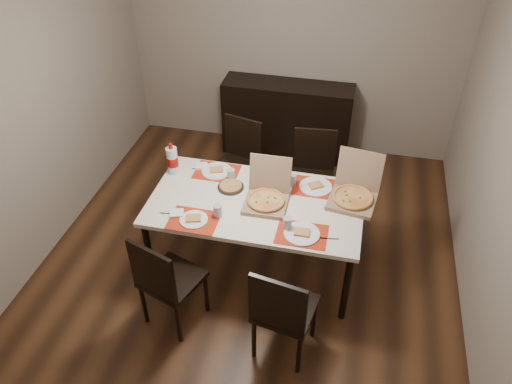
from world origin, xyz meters
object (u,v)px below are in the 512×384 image
dip_bowl (278,192)px  dining_table (256,207)px  chair_far_left (238,159)px  pizza_box_center (267,197)px  soda_bottle (172,160)px  sideboard (287,119)px  chair_near_left (165,280)px  chair_far_right (313,171)px  chair_near_right (282,310)px

dip_bowl → dining_table: bearing=-137.5°
chair_far_left → pizza_box_center: size_ratio=2.32×
soda_bottle → sideboard: bearing=66.1°
chair_near_left → dip_bowl: chair_near_left is taller
chair_near_left → dip_bowl: 1.21m
pizza_box_center → chair_far_right: bearing=71.5°
pizza_box_center → soda_bottle: pizza_box_center is taller
chair_far_right → dining_table: bearing=-113.6°
chair_near_right → pizza_box_center: bearing=109.0°
soda_bottle → chair_near_right: bearing=-42.9°
pizza_box_center → soda_bottle: (-0.92, 0.24, 0.07)m
pizza_box_center → chair_near_right: bearing=-71.0°
sideboard → chair_far_left: 1.08m
sideboard → chair_near_right: (0.47, -2.85, 0.06)m
chair_near_left → chair_far_right: 1.92m
sideboard → chair_far_left: chair_far_left is taller
chair_near_left → soda_bottle: 1.15m
dining_table → chair_far_left: (-0.40, 0.93, -0.17)m
chair_far_left → pizza_box_center: (0.49, -0.92, 0.30)m
chair_near_left → sideboard: bearing=80.4°
chair_far_right → dip_bowl: (-0.22, -0.73, 0.25)m
dining_table → pizza_box_center: bearing=4.6°
chair_near_left → chair_near_right: size_ratio=1.00×
chair_far_right → soda_bottle: 1.41m
pizza_box_center → soda_bottle: size_ratio=1.29×
chair_near_left → dining_table: bearing=56.4°
chair_near_right → pizza_box_center: size_ratio=2.32×
sideboard → dip_bowl: size_ratio=14.30×
chair_near_right → chair_far_left: (-0.80, 1.82, 0.00)m
chair_near_right → chair_far_left: same height
chair_far_left → dip_bowl: 0.99m
pizza_box_center → dip_bowl: bearing=63.1°
chair_far_right → chair_near_right: bearing=-89.4°
dining_table → pizza_box_center: (0.09, 0.01, 0.12)m
chair_near_left → chair_far_left: size_ratio=1.00×
chair_near_left → chair_far_right: bearing=61.4°
chair_near_left → dip_bowl: (0.70, 0.95, 0.25)m
chair_near_left → soda_bottle: bearing=105.6°
dining_table → sideboard: bearing=92.1°
dining_table → pizza_box_center: size_ratio=4.49×
dining_table → soda_bottle: bearing=163.6°
dining_table → chair_near_right: chair_near_right is taller
sideboard → dip_bowl: sideboard is taller
chair_near_right → pizza_box_center: (-0.31, 0.90, 0.30)m
chair_far_right → chair_near_left: bearing=-118.6°
sideboard → chair_far_left: bearing=-107.8°
chair_near_left → soda_bottle: size_ratio=3.00×
dining_table → dip_bowl: 0.23m
chair_far_left → soda_bottle: soda_bottle is taller
dining_table → chair_near_right: size_ratio=1.94×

